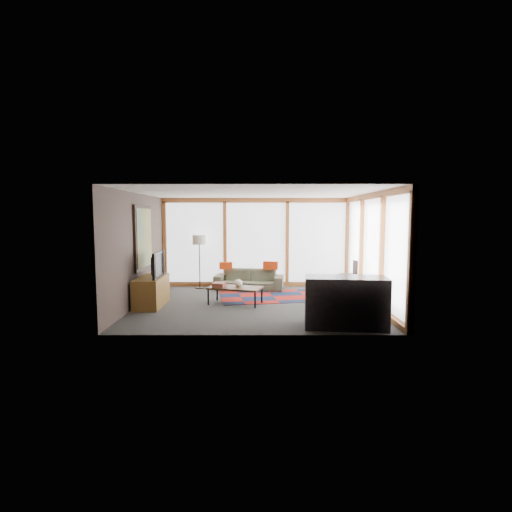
{
  "coord_description": "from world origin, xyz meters",
  "views": [
    {
      "loc": [
        0.01,
        -9.28,
        2.05
      ],
      "look_at": [
        0.0,
        0.4,
        1.1
      ],
      "focal_mm": 28.0,
      "sensor_mm": 36.0,
      "label": 1
    }
  ],
  "objects_px": {
    "floor_lamp": "(200,262)",
    "tv_console": "(151,291)",
    "sofa": "(249,279)",
    "television": "(154,265)",
    "coffee_table": "(235,296)",
    "bookshelf": "(357,291)",
    "bar_counter": "(346,302)"
  },
  "relations": [
    {
      "from": "bookshelf",
      "to": "coffee_table",
      "type": "bearing_deg",
      "value": -176.05
    },
    {
      "from": "tv_console",
      "to": "floor_lamp",
      "type": "bearing_deg",
      "value": 70.33
    },
    {
      "from": "bookshelf",
      "to": "television",
      "type": "xyz_separation_m",
      "value": [
        -4.76,
        -0.4,
        0.69
      ]
    },
    {
      "from": "coffee_table",
      "to": "bookshelf",
      "type": "relative_size",
      "value": 0.55
    },
    {
      "from": "tv_console",
      "to": "television",
      "type": "height_order",
      "value": "television"
    },
    {
      "from": "bookshelf",
      "to": "television",
      "type": "bearing_deg",
      "value": -175.19
    },
    {
      "from": "coffee_table",
      "to": "bookshelf",
      "type": "xyz_separation_m",
      "value": [
        2.92,
        0.2,
        0.07
      ]
    },
    {
      "from": "floor_lamp",
      "to": "television",
      "type": "xyz_separation_m",
      "value": [
        -0.72,
        -2.28,
        0.19
      ]
    },
    {
      "from": "sofa",
      "to": "tv_console",
      "type": "distance_m",
      "value": 3.08
    },
    {
      "from": "coffee_table",
      "to": "tv_console",
      "type": "distance_m",
      "value": 1.94
    },
    {
      "from": "coffee_table",
      "to": "bookshelf",
      "type": "bearing_deg",
      "value": 3.95
    },
    {
      "from": "sofa",
      "to": "bookshelf",
      "type": "relative_size",
      "value": 0.87
    },
    {
      "from": "bookshelf",
      "to": "tv_console",
      "type": "relative_size",
      "value": 1.65
    },
    {
      "from": "bar_counter",
      "to": "television",
      "type": "bearing_deg",
      "value": 162.32
    },
    {
      "from": "bookshelf",
      "to": "bar_counter",
      "type": "relative_size",
      "value": 1.48
    },
    {
      "from": "sofa",
      "to": "tv_console",
      "type": "bearing_deg",
      "value": -128.76
    },
    {
      "from": "coffee_table",
      "to": "television",
      "type": "height_order",
      "value": "television"
    },
    {
      "from": "sofa",
      "to": "television",
      "type": "height_order",
      "value": "television"
    },
    {
      "from": "coffee_table",
      "to": "bar_counter",
      "type": "height_order",
      "value": "bar_counter"
    },
    {
      "from": "coffee_table",
      "to": "tv_console",
      "type": "bearing_deg",
      "value": -175.31
    },
    {
      "from": "television",
      "to": "bar_counter",
      "type": "height_order",
      "value": "television"
    },
    {
      "from": "sofa",
      "to": "television",
      "type": "bearing_deg",
      "value": -127.08
    },
    {
      "from": "sofa",
      "to": "bookshelf",
      "type": "distance_m",
      "value": 3.17
    },
    {
      "from": "coffee_table",
      "to": "bar_counter",
      "type": "distance_m",
      "value": 2.93
    },
    {
      "from": "television",
      "to": "bar_counter",
      "type": "bearing_deg",
      "value": -114.66
    },
    {
      "from": "sofa",
      "to": "coffee_table",
      "type": "distance_m",
      "value": 1.99
    },
    {
      "from": "sofa",
      "to": "tv_console",
      "type": "height_order",
      "value": "tv_console"
    },
    {
      "from": "bar_counter",
      "to": "coffee_table",
      "type": "bearing_deg",
      "value": 143.81
    },
    {
      "from": "floor_lamp",
      "to": "tv_console",
      "type": "relative_size",
      "value": 1.15
    },
    {
      "from": "television",
      "to": "coffee_table",
      "type": "bearing_deg",
      "value": -84.7
    },
    {
      "from": "tv_console",
      "to": "bar_counter",
      "type": "distance_m",
      "value": 4.47
    },
    {
      "from": "sofa",
      "to": "television",
      "type": "relative_size",
      "value": 1.9
    }
  ]
}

